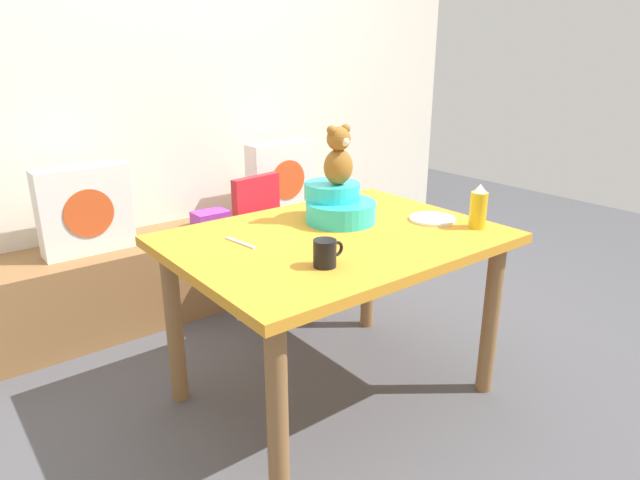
{
  "coord_description": "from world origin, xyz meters",
  "views": [
    {
      "loc": [
        -1.34,
        -1.62,
        1.45
      ],
      "look_at": [
        0.0,
        0.1,
        0.69
      ],
      "focal_mm": 31.24,
      "sensor_mm": 36.0,
      "label": 1
    }
  ],
  "objects_px": {
    "pillow_floral_left": "(85,210)",
    "dinner_plate_near": "(433,219)",
    "coffee_mug": "(325,253)",
    "pillow_floral_right": "(282,178)",
    "ketchup_bottle": "(478,207)",
    "dining_table": "(335,258)",
    "highchair": "(273,229)",
    "book_stack": "(211,218)",
    "teddy_bear": "(338,157)",
    "infant_seat_teal": "(338,205)"
  },
  "relations": [
    {
      "from": "book_stack",
      "to": "coffee_mug",
      "type": "height_order",
      "value": "coffee_mug"
    },
    {
      "from": "book_stack",
      "to": "pillow_floral_left",
      "type": "bearing_deg",
      "value": -178.28
    },
    {
      "from": "pillow_floral_right",
      "to": "highchair",
      "type": "xyz_separation_m",
      "value": [
        -0.35,
        -0.42,
        -0.16
      ]
    },
    {
      "from": "pillow_floral_left",
      "to": "ketchup_bottle",
      "type": "height_order",
      "value": "ketchup_bottle"
    },
    {
      "from": "dining_table",
      "to": "ketchup_bottle",
      "type": "xyz_separation_m",
      "value": [
        0.52,
        -0.29,
        0.19
      ]
    },
    {
      "from": "book_stack",
      "to": "teddy_bear",
      "type": "distance_m",
      "value": 1.2
    },
    {
      "from": "infant_seat_teal",
      "to": "pillow_floral_right",
      "type": "bearing_deg",
      "value": 68.0
    },
    {
      "from": "pillow_floral_left",
      "to": "teddy_bear",
      "type": "xyz_separation_m",
      "value": [
        0.76,
        -1.06,
        0.34
      ]
    },
    {
      "from": "dining_table",
      "to": "ketchup_bottle",
      "type": "height_order",
      "value": "ketchup_bottle"
    },
    {
      "from": "book_stack",
      "to": "ketchup_bottle",
      "type": "bearing_deg",
      "value": -73.25
    },
    {
      "from": "infant_seat_teal",
      "to": "coffee_mug",
      "type": "bearing_deg",
      "value": -134.2
    },
    {
      "from": "pillow_floral_right",
      "to": "coffee_mug",
      "type": "relative_size",
      "value": 3.67
    },
    {
      "from": "book_stack",
      "to": "infant_seat_teal",
      "type": "relative_size",
      "value": 0.61
    },
    {
      "from": "pillow_floral_left",
      "to": "ketchup_bottle",
      "type": "relative_size",
      "value": 2.38
    },
    {
      "from": "dinner_plate_near",
      "to": "teddy_bear",
      "type": "bearing_deg",
      "value": 142.93
    },
    {
      "from": "dining_table",
      "to": "teddy_bear",
      "type": "distance_m",
      "value": 0.42
    },
    {
      "from": "dining_table",
      "to": "ketchup_bottle",
      "type": "bearing_deg",
      "value": -28.85
    },
    {
      "from": "infant_seat_teal",
      "to": "ketchup_bottle",
      "type": "height_order",
      "value": "ketchup_bottle"
    },
    {
      "from": "pillow_floral_right",
      "to": "dining_table",
      "type": "xyz_separation_m",
      "value": [
        -0.56,
        -1.21,
        -0.04
      ]
    },
    {
      "from": "pillow_floral_left",
      "to": "pillow_floral_right",
      "type": "height_order",
      "value": "same"
    },
    {
      "from": "teddy_bear",
      "to": "ketchup_bottle",
      "type": "height_order",
      "value": "teddy_bear"
    },
    {
      "from": "dining_table",
      "to": "coffee_mug",
      "type": "height_order",
      "value": "coffee_mug"
    },
    {
      "from": "book_stack",
      "to": "dining_table",
      "type": "height_order",
      "value": "dining_table"
    },
    {
      "from": "ketchup_bottle",
      "to": "infant_seat_teal",
      "type": "bearing_deg",
      "value": 132.55
    },
    {
      "from": "pillow_floral_right",
      "to": "teddy_bear",
      "type": "height_order",
      "value": "teddy_bear"
    },
    {
      "from": "highchair",
      "to": "infant_seat_teal",
      "type": "xyz_separation_m",
      "value": [
        -0.08,
        -0.65,
        0.29
      ]
    },
    {
      "from": "book_stack",
      "to": "highchair",
      "type": "bearing_deg",
      "value": -71.66
    },
    {
      "from": "pillow_floral_left",
      "to": "pillow_floral_right",
      "type": "bearing_deg",
      "value": 0.0
    },
    {
      "from": "highchair",
      "to": "pillow_floral_left",
      "type": "bearing_deg",
      "value": 153.67
    },
    {
      "from": "book_stack",
      "to": "dinner_plate_near",
      "type": "relative_size",
      "value": 1.0
    },
    {
      "from": "pillow_floral_right",
      "to": "ketchup_bottle",
      "type": "relative_size",
      "value": 2.38
    },
    {
      "from": "coffee_mug",
      "to": "dinner_plate_near",
      "type": "bearing_deg",
      "value": 10.77
    },
    {
      "from": "ketchup_bottle",
      "to": "dinner_plate_near",
      "type": "xyz_separation_m",
      "value": [
        -0.07,
        0.18,
        -0.08
      ]
    },
    {
      "from": "infant_seat_teal",
      "to": "teddy_bear",
      "type": "relative_size",
      "value": 1.32
    },
    {
      "from": "pillow_floral_left",
      "to": "book_stack",
      "type": "xyz_separation_m",
      "value": [
        0.7,
        0.02,
        -0.18
      ]
    },
    {
      "from": "ketchup_bottle",
      "to": "coffee_mug",
      "type": "relative_size",
      "value": 1.54
    },
    {
      "from": "pillow_floral_left",
      "to": "pillow_floral_right",
      "type": "relative_size",
      "value": 1.0
    },
    {
      "from": "teddy_bear",
      "to": "dinner_plate_near",
      "type": "height_order",
      "value": "teddy_bear"
    },
    {
      "from": "teddy_bear",
      "to": "dinner_plate_near",
      "type": "bearing_deg",
      "value": -37.07
    },
    {
      "from": "highchair",
      "to": "teddy_bear",
      "type": "relative_size",
      "value": 3.16
    },
    {
      "from": "pillow_floral_left",
      "to": "infant_seat_teal",
      "type": "relative_size",
      "value": 1.33
    },
    {
      "from": "highchair",
      "to": "coffee_mug",
      "type": "distance_m",
      "value": 1.16
    },
    {
      "from": "highchair",
      "to": "ketchup_bottle",
      "type": "bearing_deg",
      "value": -73.91
    },
    {
      "from": "book_stack",
      "to": "ketchup_bottle",
      "type": "height_order",
      "value": "ketchup_bottle"
    },
    {
      "from": "dining_table",
      "to": "infant_seat_teal",
      "type": "relative_size",
      "value": 3.87
    },
    {
      "from": "dinner_plate_near",
      "to": "dining_table",
      "type": "bearing_deg",
      "value": 166.81
    },
    {
      "from": "pillow_floral_left",
      "to": "coffee_mug",
      "type": "bearing_deg",
      "value": -75.01
    },
    {
      "from": "pillow_floral_left",
      "to": "dinner_plate_near",
      "type": "relative_size",
      "value": 2.2
    },
    {
      "from": "pillow_floral_left",
      "to": "dining_table",
      "type": "xyz_separation_m",
      "value": [
        0.63,
        -1.21,
        -0.04
      ]
    },
    {
      "from": "coffee_mug",
      "to": "infant_seat_teal",
      "type": "bearing_deg",
      "value": 45.8
    }
  ]
}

